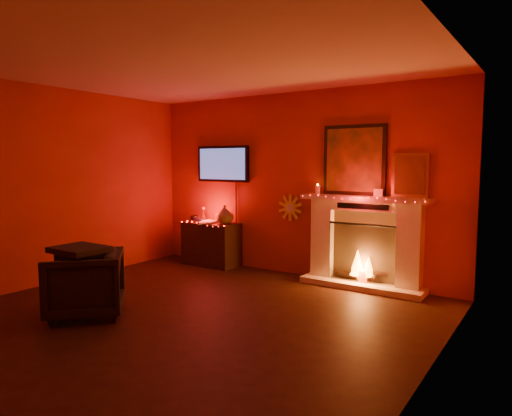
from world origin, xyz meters
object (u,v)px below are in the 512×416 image
(tv, at_px, (223,164))
(console_table, at_px, (212,241))
(sunburst_clock, at_px, (290,208))
(armchair, at_px, (85,284))
(fireplace, at_px, (364,234))

(tv, bearing_deg, console_table, -113.26)
(sunburst_clock, height_order, armchair, sunburst_clock)
(fireplace, distance_m, tv, 2.61)
(fireplace, bearing_deg, console_table, -177.04)
(fireplace, relative_size, armchair, 2.78)
(console_table, bearing_deg, tv, 66.74)
(sunburst_clock, bearing_deg, console_table, -170.56)
(fireplace, height_order, armchair, fireplace)
(fireplace, bearing_deg, armchair, -126.40)
(tv, xyz_separation_m, armchair, (0.35, -2.90, -1.29))
(armchair, bearing_deg, tv, 140.43)
(fireplace, distance_m, sunburst_clock, 1.23)
(tv, relative_size, console_table, 1.24)
(tv, relative_size, sunburst_clock, 3.10)
(tv, relative_size, armchair, 1.58)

